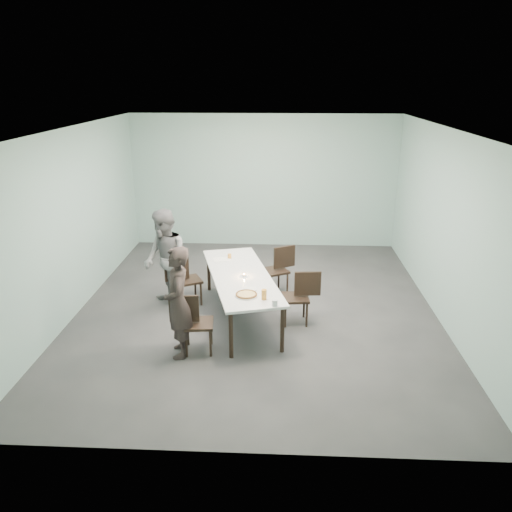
{
  "coord_description": "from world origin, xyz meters",
  "views": [
    {
      "loc": [
        0.38,
        -7.73,
        3.73
      ],
      "look_at": [
        0.0,
        -0.13,
        1.0
      ],
      "focal_mm": 35.0,
      "sensor_mm": 36.0,
      "label": 1
    }
  ],
  "objects_px": {
    "chair_near_right": "(300,294)",
    "amber_tumbler": "(230,256)",
    "table": "(241,278)",
    "side_plate": "(251,289)",
    "diner_near": "(178,302)",
    "tealight": "(244,275)",
    "diner_far": "(165,260)",
    "pizza": "(246,295)",
    "chair_far_right": "(279,266)",
    "water_tumbler": "(275,303)",
    "chair_near_left": "(192,319)",
    "beer_glass": "(264,295)",
    "chair_far_left": "(183,277)"
  },
  "relations": [
    {
      "from": "chair_far_left",
      "to": "beer_glass",
      "type": "relative_size",
      "value": 5.8
    },
    {
      "from": "chair_near_right",
      "to": "pizza",
      "type": "xyz_separation_m",
      "value": [
        -0.81,
        -0.68,
        0.27
      ]
    },
    {
      "from": "diner_near",
      "to": "water_tumbler",
      "type": "bearing_deg",
      "value": 80.68
    },
    {
      "from": "chair_far_right",
      "to": "chair_near_left",
      "type": "bearing_deg",
      "value": 32.78
    },
    {
      "from": "diner_near",
      "to": "tealight",
      "type": "height_order",
      "value": "diner_near"
    },
    {
      "from": "amber_tumbler",
      "to": "tealight",
      "type": "bearing_deg",
      "value": -69.32
    },
    {
      "from": "tealight",
      "to": "chair_far_right",
      "type": "bearing_deg",
      "value": 64.16
    },
    {
      "from": "diner_near",
      "to": "pizza",
      "type": "bearing_deg",
      "value": 100.59
    },
    {
      "from": "table",
      "to": "side_plate",
      "type": "relative_size",
      "value": 15.25
    },
    {
      "from": "chair_near_right",
      "to": "amber_tumbler",
      "type": "xyz_separation_m",
      "value": [
        -1.21,
        0.89,
        0.29
      ]
    },
    {
      "from": "diner_far",
      "to": "beer_glass",
      "type": "height_order",
      "value": "diner_far"
    },
    {
      "from": "chair_near_right",
      "to": "pizza",
      "type": "distance_m",
      "value": 1.09
    },
    {
      "from": "beer_glass",
      "to": "amber_tumbler",
      "type": "xyz_separation_m",
      "value": [
        -0.66,
        1.68,
        -0.03
      ]
    },
    {
      "from": "side_plate",
      "to": "chair_near_left",
      "type": "bearing_deg",
      "value": -146.48
    },
    {
      "from": "chair_far_right",
      "to": "pizza",
      "type": "distance_m",
      "value": 1.94
    },
    {
      "from": "side_plate",
      "to": "water_tumbler",
      "type": "height_order",
      "value": "water_tumbler"
    },
    {
      "from": "chair_far_right",
      "to": "tealight",
      "type": "distance_m",
      "value": 1.29
    },
    {
      "from": "tealight",
      "to": "chair_far_left",
      "type": "bearing_deg",
      "value": 153.71
    },
    {
      "from": "chair_far_left",
      "to": "chair_far_right",
      "type": "bearing_deg",
      "value": -6.44
    },
    {
      "from": "diner_near",
      "to": "pizza",
      "type": "relative_size",
      "value": 4.73
    },
    {
      "from": "side_plate",
      "to": "beer_glass",
      "type": "bearing_deg",
      "value": -58.96
    },
    {
      "from": "chair_near_left",
      "to": "pizza",
      "type": "distance_m",
      "value": 0.85
    },
    {
      "from": "chair_near_right",
      "to": "chair_far_right",
      "type": "bearing_deg",
      "value": -78.63
    },
    {
      "from": "chair_far_left",
      "to": "pizza",
      "type": "relative_size",
      "value": 2.56
    },
    {
      "from": "chair_near_left",
      "to": "diner_far",
      "type": "xyz_separation_m",
      "value": [
        -0.69,
        1.42,
        0.36
      ]
    },
    {
      "from": "pizza",
      "to": "table",
      "type": "bearing_deg",
      "value": 100.41
    },
    {
      "from": "pizza",
      "to": "chair_near_left",
      "type": "bearing_deg",
      "value": -158.13
    },
    {
      "from": "table",
      "to": "chair_near_left",
      "type": "bearing_deg",
      "value": -118.32
    },
    {
      "from": "side_plate",
      "to": "water_tumbler",
      "type": "xyz_separation_m",
      "value": [
        0.36,
        -0.55,
        0.04
      ]
    },
    {
      "from": "table",
      "to": "chair_near_left",
      "type": "distance_m",
      "value": 1.28
    },
    {
      "from": "table",
      "to": "diner_near",
      "type": "relative_size",
      "value": 1.71
    },
    {
      "from": "diner_far",
      "to": "water_tumbler",
      "type": "height_order",
      "value": "diner_far"
    },
    {
      "from": "chair_far_left",
      "to": "beer_glass",
      "type": "distance_m",
      "value": 2.02
    },
    {
      "from": "diner_far",
      "to": "pizza",
      "type": "bearing_deg",
      "value": 20.5
    },
    {
      "from": "chair_far_right",
      "to": "pizza",
      "type": "height_order",
      "value": "chair_far_right"
    },
    {
      "from": "chair_far_right",
      "to": "water_tumbler",
      "type": "bearing_deg",
      "value": 60.73
    },
    {
      "from": "diner_far",
      "to": "side_plate",
      "type": "relative_size",
      "value": 9.54
    },
    {
      "from": "chair_far_right",
      "to": "side_plate",
      "type": "height_order",
      "value": "chair_far_right"
    },
    {
      "from": "table",
      "to": "diner_near",
      "type": "bearing_deg",
      "value": -122.68
    },
    {
      "from": "side_plate",
      "to": "tealight",
      "type": "xyz_separation_m",
      "value": [
        -0.14,
        0.5,
        0.02
      ]
    },
    {
      "from": "diner_far",
      "to": "pizza",
      "type": "xyz_separation_m",
      "value": [
        1.43,
        -1.12,
        -0.09
      ]
    },
    {
      "from": "amber_tumbler",
      "to": "chair_near_right",
      "type": "bearing_deg",
      "value": -36.36
    },
    {
      "from": "chair_far_right",
      "to": "diner_far",
      "type": "relative_size",
      "value": 0.51
    },
    {
      "from": "chair_near_right",
      "to": "water_tumbler",
      "type": "relative_size",
      "value": 9.67
    },
    {
      "from": "beer_glass",
      "to": "side_plate",
      "type": "bearing_deg",
      "value": 121.04
    },
    {
      "from": "tealight",
      "to": "amber_tumbler",
      "type": "height_order",
      "value": "amber_tumbler"
    },
    {
      "from": "chair_near_left",
      "to": "beer_glass",
      "type": "bearing_deg",
      "value": 4.23
    },
    {
      "from": "side_plate",
      "to": "amber_tumbler",
      "type": "relative_size",
      "value": 2.25
    },
    {
      "from": "chair_far_left",
      "to": "chair_near_right",
      "type": "relative_size",
      "value": 1.0
    },
    {
      "from": "chair_far_left",
      "to": "diner_near",
      "type": "bearing_deg",
      "value": -107.88
    }
  ]
}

